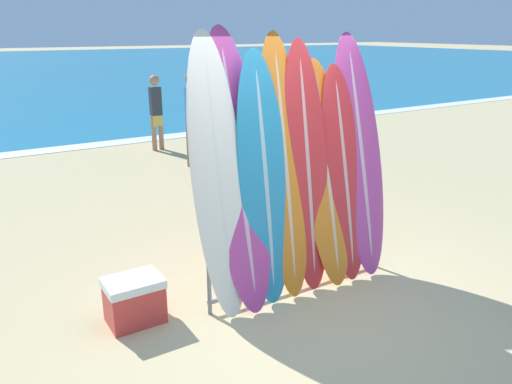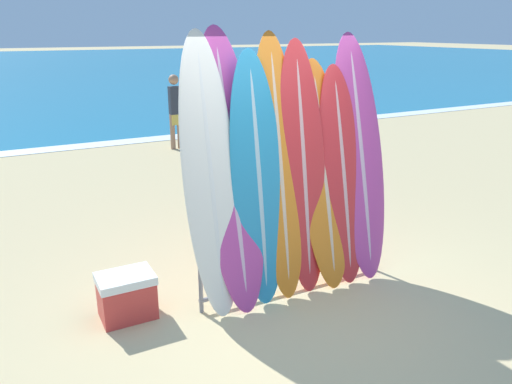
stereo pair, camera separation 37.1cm
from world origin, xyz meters
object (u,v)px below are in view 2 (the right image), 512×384
at_px(surfboard_slot_4, 303,170).
at_px(surfboard_slot_6, 342,176).
at_px(surfboard_slot_5, 324,176).
at_px(cooler_box, 127,295).
at_px(surfboard_slot_7, 360,158).
at_px(surfboard_slot_0, 210,178).
at_px(person_mid_beach, 175,109).
at_px(surfboard_rack, 293,249).
at_px(surfboard_slot_2, 258,181).
at_px(surfboard_slot_1, 231,172).
at_px(person_near_water, 209,115).
at_px(surfboard_slot_3, 280,170).

distance_m(surfboard_slot_4, surfboard_slot_6, 0.49).
xyz_separation_m(surfboard_slot_5, cooler_box, (-2.02, 0.20, -0.93)).
bearing_deg(surfboard_slot_7, surfboard_slot_5, -176.96).
distance_m(surfboard_slot_0, person_mid_beach, 6.89).
height_order(surfboard_rack, person_mid_beach, person_mid_beach).
xyz_separation_m(surfboard_slot_0, surfboard_slot_2, (0.46, -0.03, -0.08)).
distance_m(surfboard_slot_2, cooler_box, 1.61).
height_order(surfboard_slot_5, cooler_box, surfboard_slot_5).
distance_m(surfboard_rack, surfboard_slot_4, 0.82).
relative_size(surfboard_rack, surfboard_slot_1, 0.79).
xyz_separation_m(surfboard_slot_6, person_mid_beach, (0.47, 6.63, -0.23)).
bearing_deg(person_mid_beach, surfboard_slot_7, 84.17).
height_order(surfboard_rack, surfboard_slot_7, surfboard_slot_7).
bearing_deg(surfboard_slot_4, surfboard_slot_0, 178.90).
relative_size(surfboard_slot_4, surfboard_slot_6, 1.11).
bearing_deg(surfboard_slot_7, surfboard_slot_0, -179.41).
relative_size(surfboard_slot_0, surfboard_slot_2, 1.07).
distance_m(surfboard_slot_4, surfboard_slot_7, 0.73).
bearing_deg(surfboard_rack, surfboard_slot_7, 5.51).
bearing_deg(surfboard_slot_6, surfboard_slot_5, 174.37).
xyz_separation_m(surfboard_slot_2, person_mid_beach, (1.45, 6.64, -0.31)).
height_order(person_near_water, cooler_box, person_near_water).
bearing_deg(surfboard_slot_5, surfboard_slot_4, -177.51).
distance_m(surfboard_slot_2, person_near_water, 5.21).
relative_size(surfboard_slot_3, surfboard_slot_6, 1.14).
height_order(surfboard_slot_1, surfboard_slot_5, surfboard_slot_1).
bearing_deg(surfboard_slot_4, surfboard_slot_3, 177.30).
bearing_deg(surfboard_slot_2, surfboard_slot_6, 0.34).
xyz_separation_m(surfboard_slot_0, surfboard_slot_1, (0.22, 0.04, 0.02)).
height_order(surfboard_slot_7, cooler_box, surfboard_slot_7).
xyz_separation_m(surfboard_slot_0, surfboard_slot_7, (1.71, 0.02, -0.01)).
bearing_deg(surfboard_slot_7, surfboard_slot_6, -169.76).
relative_size(surfboard_slot_0, surfboard_slot_3, 1.01).
relative_size(surfboard_slot_0, surfboard_slot_5, 1.12).
xyz_separation_m(surfboard_slot_1, surfboard_slot_2, (0.24, -0.07, -0.10)).
height_order(surfboard_slot_1, surfboard_slot_3, surfboard_slot_1).
height_order(surfboard_slot_0, person_near_water, surfboard_slot_0).
bearing_deg(surfboard_slot_4, surfboard_slot_5, 2.49).
distance_m(surfboard_rack, surfboard_slot_3, 0.85).
bearing_deg(surfboard_slot_4, surfboard_slot_2, -178.22).
bearing_deg(surfboard_slot_6, surfboard_slot_0, 178.87).
relative_size(surfboard_slot_1, surfboard_slot_4, 1.05).
distance_m(surfboard_slot_3, surfboard_slot_5, 0.54).
bearing_deg(surfboard_slot_3, person_mid_beach, 79.68).
height_order(surfboard_slot_4, surfboard_slot_5, surfboard_slot_4).
height_order(surfboard_rack, person_near_water, person_near_water).
bearing_deg(person_mid_beach, cooler_box, 63.13).
relative_size(surfboard_rack, surfboard_slot_5, 0.89).
distance_m(surfboard_slot_3, person_mid_beach, 6.73).
height_order(surfboard_rack, surfboard_slot_2, surfboard_slot_2).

